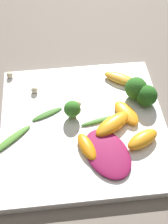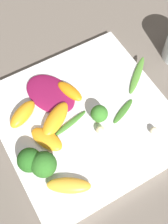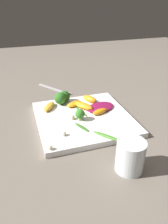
% 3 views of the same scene
% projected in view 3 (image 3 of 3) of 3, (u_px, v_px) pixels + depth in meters
% --- Properties ---
extents(ground_plane, '(2.40, 2.40, 0.00)m').
position_uv_depth(ground_plane, '(84.00, 121.00, 0.73)').
color(ground_plane, '#6B6056').
extents(plate, '(0.30, 0.30, 0.02)m').
position_uv_depth(plate, '(84.00, 118.00, 0.73)').
color(plate, white).
rests_on(plate, ground_plane).
extents(drinking_glass, '(0.07, 0.07, 0.08)m').
position_uv_depth(drinking_glass, '(130.00, 156.00, 0.52)').
color(drinking_glass, white).
rests_on(drinking_glass, ground_plane).
extents(fork, '(0.12, 0.16, 0.01)m').
position_uv_depth(fork, '(58.00, 90.00, 0.95)').
color(fork, '#B2B2B7').
rests_on(fork, ground_plane).
extents(radicchio_leaf_0, '(0.12, 0.10, 0.01)m').
position_uv_depth(radicchio_leaf_0, '(100.00, 107.00, 0.77)').
color(radicchio_leaf_0, maroon).
rests_on(radicchio_leaf_0, plate).
extents(orange_segment_0, '(0.05, 0.07, 0.02)m').
position_uv_depth(orange_segment_0, '(90.00, 99.00, 0.82)').
color(orange_segment_0, orange).
rests_on(orange_segment_0, plate).
extents(orange_segment_1, '(0.07, 0.06, 0.01)m').
position_uv_depth(orange_segment_1, '(74.00, 104.00, 0.79)').
color(orange_segment_1, orange).
rests_on(orange_segment_1, plate).
extents(orange_segment_2, '(0.06, 0.04, 0.02)m').
position_uv_depth(orange_segment_2, '(100.00, 111.00, 0.74)').
color(orange_segment_2, orange).
rests_on(orange_segment_2, plate).
extents(orange_segment_3, '(0.06, 0.07, 0.02)m').
position_uv_depth(orange_segment_3, '(49.00, 107.00, 0.77)').
color(orange_segment_3, '#FCAD33').
rests_on(orange_segment_3, plate).
extents(orange_segment_4, '(0.07, 0.08, 0.02)m').
position_uv_depth(orange_segment_4, '(84.00, 106.00, 0.77)').
color(orange_segment_4, orange).
rests_on(orange_segment_4, plate).
extents(broccoli_floret_0, '(0.04, 0.04, 0.05)m').
position_uv_depth(broccoli_floret_0, '(60.00, 98.00, 0.79)').
color(broccoli_floret_0, '#7A9E51').
rests_on(broccoli_floret_0, plate).
extents(broccoli_floret_1, '(0.03, 0.03, 0.04)m').
position_uv_depth(broccoli_floret_1, '(80.00, 114.00, 0.70)').
color(broccoli_floret_1, '#84AD5B').
rests_on(broccoli_floret_1, plate).
extents(broccoli_floret_2, '(0.04, 0.04, 0.04)m').
position_uv_depth(broccoli_floret_2, '(64.00, 96.00, 0.81)').
color(broccoli_floret_2, '#7A9E51').
rests_on(broccoli_floret_2, plate).
extents(arugula_sprig_0, '(0.07, 0.08, 0.01)m').
position_uv_depth(arugula_sprig_0, '(107.00, 136.00, 0.62)').
color(arugula_sprig_0, '#518E33').
rests_on(arugula_sprig_0, plate).
extents(arugula_sprig_1, '(0.04, 0.06, 0.00)m').
position_uv_depth(arugula_sprig_1, '(82.00, 127.00, 0.66)').
color(arugula_sprig_1, '#3D7528').
rests_on(arugula_sprig_1, plate).
extents(arugula_sprig_2, '(0.03, 0.08, 0.00)m').
position_uv_depth(arugula_sprig_2, '(80.00, 111.00, 0.75)').
color(arugula_sprig_2, '#3D7528').
rests_on(arugula_sprig_2, plate).
extents(macadamia_nut_0, '(0.01, 0.01, 0.01)m').
position_uv_depth(macadamia_nut_0, '(64.00, 134.00, 0.63)').
color(macadamia_nut_0, beige).
rests_on(macadamia_nut_0, plate).
extents(macadamia_nut_1, '(0.01, 0.01, 0.01)m').
position_uv_depth(macadamia_nut_1, '(50.00, 148.00, 0.57)').
color(macadamia_nut_1, beige).
rests_on(macadamia_nut_1, plate).
extents(macadamia_nut_2, '(0.02, 0.02, 0.02)m').
position_uv_depth(macadamia_nut_2, '(72.00, 117.00, 0.71)').
color(macadamia_nut_2, beige).
rests_on(macadamia_nut_2, plate).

